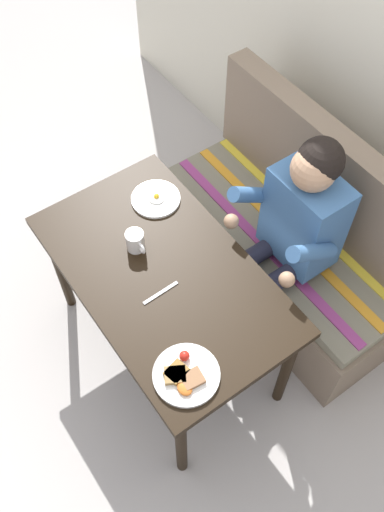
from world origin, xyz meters
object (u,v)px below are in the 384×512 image
plate_eggs (156,199)px  person (291,228)px  table (164,282)px  plate_breakfast (185,375)px  coffee_mug (135,241)px  fork (161,293)px  couch (287,242)px

plate_eggs → person: bearing=38.9°
person → table: bearing=-103.7°
table → plate_breakfast: 0.49m
plate_eggs → coffee_mug: bearing=-50.9°
table → fork: fork is taller
person → fork: size_ratio=7.13×
table → coffee_mug: (-0.17, -0.03, 0.13)m
person → plate_breakfast: 0.84m
coffee_mug → fork: (0.25, -0.04, -0.05)m
table → plate_breakfast: (0.44, -0.19, 0.10)m
person → plate_eggs: 0.63m
couch → plate_eggs: bearing=-121.4°
table → fork: (0.08, -0.07, 0.08)m
table → plate_eggs: bearing=151.1°
plate_eggs → plate_breakfast: bearing=-26.1°
table → couch: couch is taller
person → coffee_mug: bearing=-117.0°
plate_breakfast → table: bearing=156.2°
plate_breakfast → person: bearing=110.6°
table → coffee_mug: 0.22m
couch → person: person is taller
plate_eggs → coffee_mug: 0.29m
couch → fork: bearing=-84.3°
plate_breakfast → coffee_mug: coffee_mug is taller
plate_breakfast → fork: size_ratio=1.50×
table → plate_breakfast: size_ratio=4.70×
couch → coffee_mug: (-0.17, -0.79, 0.45)m
couch → plate_breakfast: (0.44, -0.96, 0.41)m
table → plate_eggs: size_ratio=5.30×
table → person: person is taller
table → couch: (0.00, 0.76, -0.32)m
plate_eggs → coffee_mug: coffee_mug is taller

